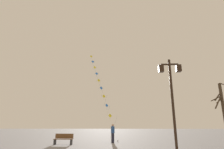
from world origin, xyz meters
TOP-DOWN VIEW (x-y plane):
  - ground_plane at (0.00, 20.00)m, footprint 160.00×160.00m
  - twin_lantern_lamp_post at (1.56, 7.50)m, footprint 1.27×0.28m
  - kite_train at (-4.18, 21.18)m, footprint 4.76×8.82m
  - kite_flyer at (-2.17, 15.36)m, footprint 0.36×0.62m
  - bare_tree at (6.77, 12.52)m, footprint 2.09×0.96m
  - park_bench at (-6.23, 13.42)m, footprint 1.63×0.56m

SIDE VIEW (x-z plane):
  - ground_plane at x=0.00m, z-range 0.00..0.00m
  - park_bench at x=-6.23m, z-range 0.01..0.90m
  - kite_flyer at x=-2.17m, z-range 0.05..1.76m
  - bare_tree at x=6.77m, z-range 0.14..5.11m
  - twin_lantern_lamp_post at x=1.56m, z-range 0.99..6.25m
  - kite_train at x=-4.18m, z-range 0.48..13.19m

